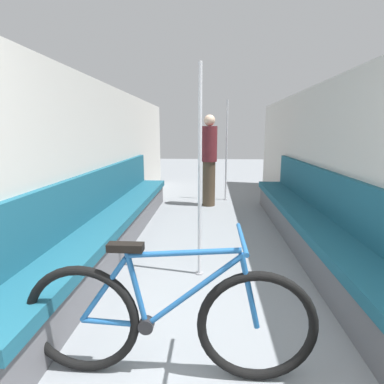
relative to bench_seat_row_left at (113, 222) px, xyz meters
The scene contains 8 objects.
wall_left 0.78m from the bench_seat_row_left, 153.25° to the left, with size 0.10×9.34×2.07m, color beige.
wall_right 2.81m from the bench_seat_row_left, ahead, with size 0.10×9.34×2.07m, color beige.
bench_seat_row_left is the anchor object (origin of this frame).
bench_seat_row_right 2.46m from the bench_seat_row_left, ahead, with size 0.48×4.82×0.97m.
bicycle 2.25m from the bench_seat_row_left, 63.99° to the right, with size 1.71×0.46×0.89m.
grab_pole_near 3.17m from the bench_seat_row_left, 60.23° to the left, with size 0.08×0.08×2.05m.
grab_pole_far 1.50m from the bench_seat_row_left, 32.50° to the right, with size 0.08×0.08×2.05m.
passenger_standing 2.54m from the bench_seat_row_left, 61.43° to the left, with size 0.30×0.30×1.73m.
Camera 1 is at (0.00, -0.61, 1.44)m, focal length 28.00 mm.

